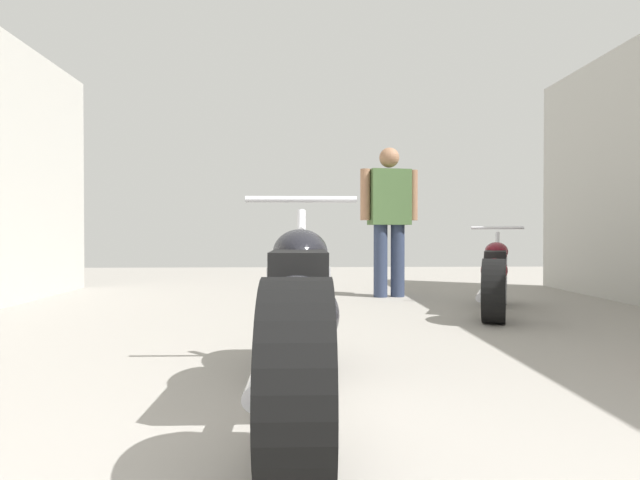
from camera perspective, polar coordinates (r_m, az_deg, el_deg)
The scene contains 4 objects.
ground_plane at distance 3.89m, azimuth 1.84°, elevation -10.54°, with size 15.96×15.96×0.00m, color gray.
motorcycle_maroon_cruiser at distance 2.24m, azimuth -2.27°, elevation -8.41°, with size 0.61×2.06×0.96m.
motorcycle_black_naked at distance 5.26m, azimuth 18.49°, elevation -3.81°, with size 0.88×1.72×0.83m.
mechanic_in_blue at distance 6.34m, azimuth 7.51°, elevation 2.97°, with size 0.72×0.33×1.78m.
Camera 1 is at (-0.28, -0.47, 0.76)m, focal length 29.53 mm.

